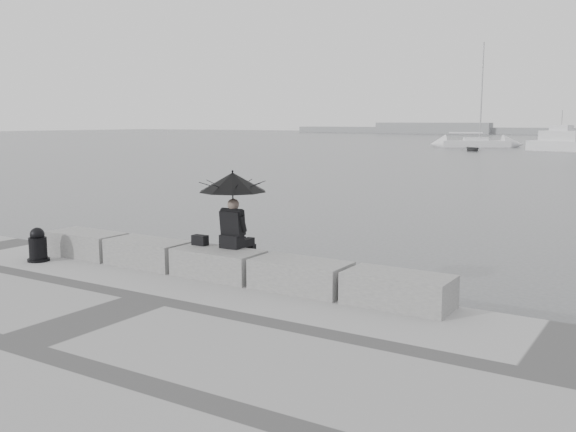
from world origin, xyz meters
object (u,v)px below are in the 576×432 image
Objects in this scene: seated_person at (232,191)px; sailboat_left at (475,143)px; mooring_bollard at (38,247)px; motor_cruiser at (568,143)px; dinghy at (472,149)px.

sailboat_left reaches higher than seated_person.
seated_person reaches higher than mooring_bollard.
seated_person is 73.46m from sailboat_left.
motor_cruiser is 10.07m from dinghy.
mooring_bollard is (-3.93, -1.15, -1.23)m from seated_person.
mooring_bollard is at bearing -108.60° from dinghy.
motor_cruiser is at bearing 90.40° from mooring_bollard.
sailboat_left is 1.50× the size of motor_cruiser.
seated_person is at bearing -104.88° from dinghy.
motor_cruiser is at bearing 90.78° from seated_person.
sailboat_left is 10.78m from dinghy.
sailboat_left reaches higher than motor_cruiser.
motor_cruiser is at bearing -0.31° from dinghy.
motor_cruiser reaches higher than mooring_bollard.
motor_cruiser is (-0.46, 66.93, 0.10)m from mooring_bollard.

